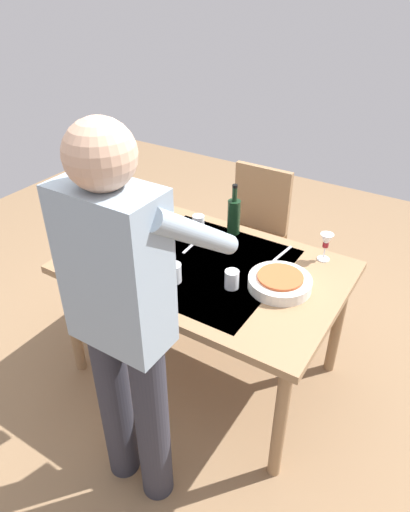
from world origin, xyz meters
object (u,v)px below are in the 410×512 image
object	(u,v)px
person_server	(125,316)
water_cup_near_left	(232,279)
wine_bottle	(234,216)
wine_glass_right	(326,242)
wine_glass_left	(146,261)
dining_table	(205,277)
dinner_plate_far	(134,255)
serving_bowl_pasta	(280,282)
chair_near	(254,226)
water_cup_far_left	(198,223)
water_cup_near_right	(173,273)
dinner_plate_near	(145,222)

from	to	relation	value
person_server	water_cup_near_left	bearing A→B (deg)	-99.31
wine_bottle	wine_glass_right	world-z (taller)	wine_bottle
wine_glass_left	wine_bottle	bearing A→B (deg)	-102.33
dining_table	dinner_plate_far	distance (m)	0.39
wine_glass_right	serving_bowl_pasta	distance (m)	0.36
dinner_plate_far	serving_bowl_pasta	bearing A→B (deg)	-168.47
chair_near	water_cup_far_left	bearing A→B (deg)	81.23
wine_bottle	dining_table	bearing A→B (deg)	95.58
wine_glass_left	water_cup_far_left	xyz separation A→B (m)	(0.05, -0.54, -0.06)
water_cup_near_left	water_cup_near_right	distance (m)	0.28
wine_glass_right	dinner_plate_near	bearing A→B (deg)	9.76
wine_bottle	dinner_plate_near	size ratio (longest dim) A/B	1.29
dinner_plate_far	water_cup_near_right	bearing A→B (deg)	167.49
wine_glass_left	water_cup_near_right	distance (m)	0.14
dinner_plate_far	chair_near	bearing A→B (deg)	-102.78
water_cup_near_right	serving_bowl_pasta	distance (m)	0.51
water_cup_near_right	wine_bottle	bearing A→B (deg)	-91.71
dinner_plate_near	water_cup_near_left	bearing A→B (deg)	159.17
person_server	wine_glass_left	xyz separation A→B (m)	(0.28, -0.46, -0.12)
wine_glass_left	wine_glass_right	size ratio (longest dim) A/B	1.00
dining_table	dinner_plate_near	size ratio (longest dim) A/B	6.07
serving_bowl_pasta	dinner_plate_far	world-z (taller)	serving_bowl_pasta
dining_table	wine_glass_left	xyz separation A→B (m)	(0.17, 0.26, 0.18)
water_cup_near_left	wine_glass_left	bearing A→B (deg)	22.77
dining_table	wine_bottle	xyz separation A→B (m)	(0.03, -0.36, 0.19)
water_cup_far_left	dinner_plate_far	size ratio (longest dim) A/B	0.40
wine_bottle	water_cup_near_left	distance (m)	0.52
dinner_plate_near	water_cup_near_right	bearing A→B (deg)	141.31
dinner_plate_far	wine_bottle	bearing A→B (deg)	-122.89
water_cup_near_left	water_cup_near_right	world-z (taller)	water_cup_near_right
person_server	wine_glass_left	size ratio (longest dim) A/B	11.19
wine_glass_left	water_cup_near_right	xyz separation A→B (m)	(-0.12, -0.05, -0.06)
serving_bowl_pasta	dinner_plate_near	distance (m)	0.96
water_cup_near_right	dinner_plate_far	bearing A→B (deg)	-12.51
water_cup_near_right	wine_glass_right	bearing A→B (deg)	-134.01
wine_bottle	serving_bowl_pasta	size ratio (longest dim) A/B	0.99
dining_table	water_cup_near_left	bearing A→B (deg)	154.94
wine_bottle	water_cup_far_left	bearing A→B (deg)	23.18
serving_bowl_pasta	wine_glass_left	bearing A→B (deg)	25.75
serving_bowl_pasta	wine_bottle	bearing A→B (deg)	-37.73
water_cup_near_right	serving_bowl_pasta	size ratio (longest dim) A/B	0.32
chair_near	dining_table	bearing A→B (deg)	99.00
serving_bowl_pasta	dinner_plate_far	xyz separation A→B (m)	(0.76, 0.15, -0.03)
wine_glass_right	water_cup_near_right	size ratio (longest dim) A/B	1.60
chair_near	wine_glass_right	distance (m)	0.85
dining_table	wine_glass_left	bearing A→B (deg)	56.63
person_server	wine_glass_right	size ratio (longest dim) A/B	11.19
person_server	water_cup_far_left	size ratio (longest dim) A/B	18.45
chair_near	water_cup_far_left	xyz separation A→B (m)	(0.09, 0.56, 0.26)
wine_glass_left	wine_glass_right	xyz separation A→B (m)	(-0.67, -0.62, 0.00)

